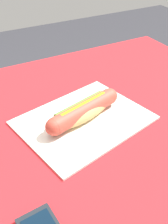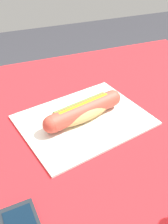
% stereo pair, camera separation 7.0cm
% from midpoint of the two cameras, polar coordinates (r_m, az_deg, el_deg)
% --- Properties ---
extents(dining_table, '(0.98, 0.89, 0.76)m').
position_cam_midpoint_polar(dining_table, '(0.82, 2.21, -10.31)').
color(dining_table, brown).
rests_on(dining_table, ground).
extents(paper_wrapper, '(0.37, 0.32, 0.01)m').
position_cam_midpoint_polar(paper_wrapper, '(0.72, -2.80, -1.84)').
color(paper_wrapper, silver).
rests_on(paper_wrapper, dining_table).
extents(hot_dog, '(0.24, 0.10, 0.05)m').
position_cam_midpoint_polar(hot_dog, '(0.70, -2.92, 0.18)').
color(hot_dog, tan).
rests_on(hot_dog, paper_wrapper).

